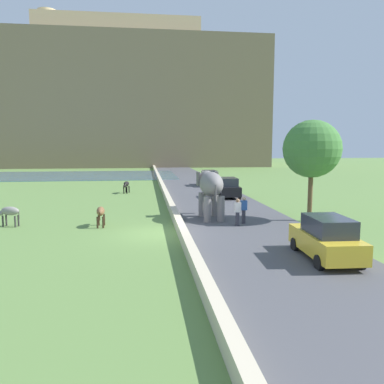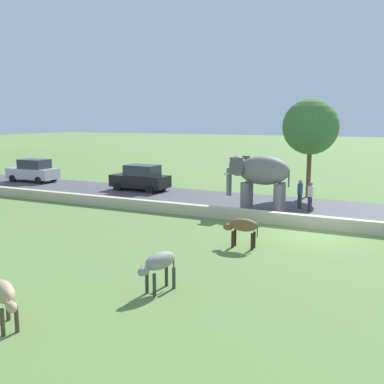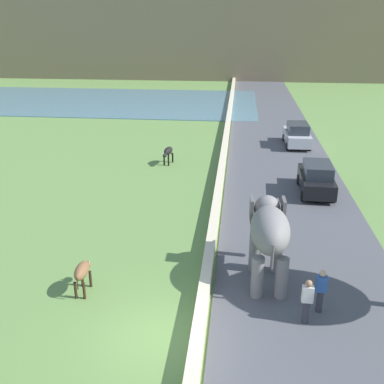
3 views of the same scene
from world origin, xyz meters
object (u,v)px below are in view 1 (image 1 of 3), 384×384
(cow_black, at_px, (126,185))
(car_black, at_px, (228,188))
(car_yellow, at_px, (326,238))
(person_beside_elephant, at_px, (238,212))
(person_trailing, at_px, (244,210))
(cow_brown, at_px, (101,212))
(elephant, at_px, (210,187))
(car_silver, at_px, (209,178))
(cow_grey, at_px, (9,212))

(cow_black, bearing_deg, car_black, -26.26)
(car_black, bearing_deg, car_yellow, -90.00)
(car_yellow, relative_size, cow_black, 2.86)
(person_beside_elephant, xyz_separation_m, car_yellow, (2.02, -6.59, 0.03))
(person_trailing, xyz_separation_m, cow_brown, (-8.24, 0.39, -0.04))
(elephant, xyz_separation_m, person_trailing, (1.67, -1.80, -1.16))
(car_black, relative_size, cow_black, 2.85)
(person_trailing, bearing_deg, car_yellow, -78.40)
(cow_brown, bearing_deg, person_beside_elephant, -7.67)
(person_beside_elephant, relative_size, person_trailing, 1.00)
(person_beside_elephant, bearing_deg, car_silver, 84.65)
(car_black, xyz_separation_m, cow_brown, (-9.73, -10.73, -0.06))
(elephant, height_order, cow_grey, elephant)
(car_silver, bearing_deg, person_trailing, -94.07)
(person_trailing, bearing_deg, cow_black, 115.78)
(car_silver, height_order, cow_black, car_silver)
(cow_black, bearing_deg, cow_brown, -92.73)
(cow_grey, xyz_separation_m, cow_brown, (5.17, -0.67, 0.00))
(cow_brown, bearing_deg, cow_grey, 172.59)
(person_trailing, relative_size, cow_black, 1.15)
(car_yellow, distance_m, car_black, 18.36)
(cow_black, distance_m, cow_grey, 15.65)
(person_beside_elephant, distance_m, car_black, 11.94)
(car_silver, height_order, car_black, same)
(car_silver, xyz_separation_m, cow_grey, (-14.90, -19.85, -0.06))
(cow_brown, bearing_deg, cow_black, 87.27)
(person_trailing, distance_m, cow_grey, 13.45)
(person_beside_elephant, distance_m, cow_brown, 7.78)
(person_beside_elephant, height_order, car_black, car_black)
(car_black, bearing_deg, person_beside_elephant, -99.73)
(cow_black, height_order, cow_brown, same)
(person_trailing, relative_size, cow_grey, 1.15)
(car_yellow, relative_size, car_black, 1.01)
(cow_grey, bearing_deg, cow_black, 67.88)
(person_beside_elephant, xyz_separation_m, cow_grey, (-12.88, 1.71, -0.04))
(cow_black, relative_size, cow_brown, 1.02)
(elephant, xyz_separation_m, cow_brown, (-6.57, -1.40, -1.20))
(car_yellow, bearing_deg, cow_brown, 141.88)
(elephant, height_order, cow_black, elephant)
(person_trailing, relative_size, cow_brown, 1.17)
(person_beside_elephant, relative_size, cow_black, 1.15)
(car_black, height_order, cow_brown, car_black)
(car_yellow, relative_size, cow_brown, 2.92)
(person_trailing, xyz_separation_m, car_silver, (1.49, 20.91, 0.03))
(elephant, xyz_separation_m, cow_grey, (-11.74, -0.73, -1.20))
(car_yellow, bearing_deg, person_trailing, 101.60)
(car_silver, height_order, cow_grey, car_silver)
(car_black, height_order, cow_black, car_black)
(person_beside_elephant, distance_m, person_trailing, 0.84)
(person_beside_elephant, xyz_separation_m, car_black, (2.02, 11.77, 0.03))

